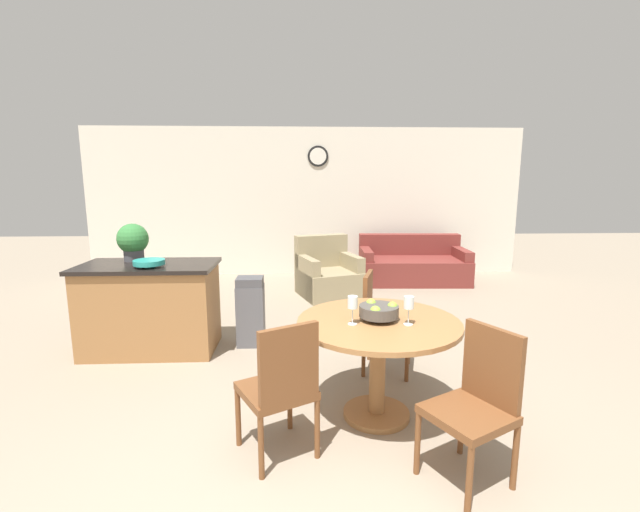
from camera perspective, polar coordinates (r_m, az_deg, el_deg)
wall_back at (r=8.00m, az=-1.83°, el=7.22°), size 8.00×0.09×2.70m
dining_table at (r=3.22m, az=7.75°, el=-11.36°), size 1.18×1.18×0.75m
dining_chair_near_left at (r=2.79m, az=-5.21°, el=-16.67°), size 0.57×0.57×0.92m
dining_chair_near_right at (r=2.77m, az=20.20°, el=-17.44°), size 0.57×0.57×0.92m
dining_chair_far_side at (r=4.02m, az=7.97°, el=-8.15°), size 0.52×0.52×0.92m
fruit_bowl at (r=3.14m, az=7.87°, el=-7.23°), size 0.29×0.29×0.13m
wine_glass_left at (r=3.00m, az=4.37°, el=-6.34°), size 0.07×0.07×0.21m
wine_glass_right at (r=3.05m, az=11.76°, el=-6.27°), size 0.07×0.07×0.21m
kitchen_island at (r=4.76m, az=-21.63°, el=-6.39°), size 1.35×0.73×0.92m
teal_bowl at (r=4.48m, az=-21.82°, el=-0.80°), size 0.30×0.30×0.07m
potted_plant at (r=4.87m, az=-23.68°, el=1.87°), size 0.32×0.32×0.39m
trash_bin at (r=4.67m, az=-9.23°, el=-7.32°), size 0.29×0.26×0.74m
couch at (r=7.66m, az=12.20°, el=-1.24°), size 1.85×1.08×0.79m
armchair at (r=6.57m, az=1.04°, el=-2.67°), size 1.06×1.08×0.90m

